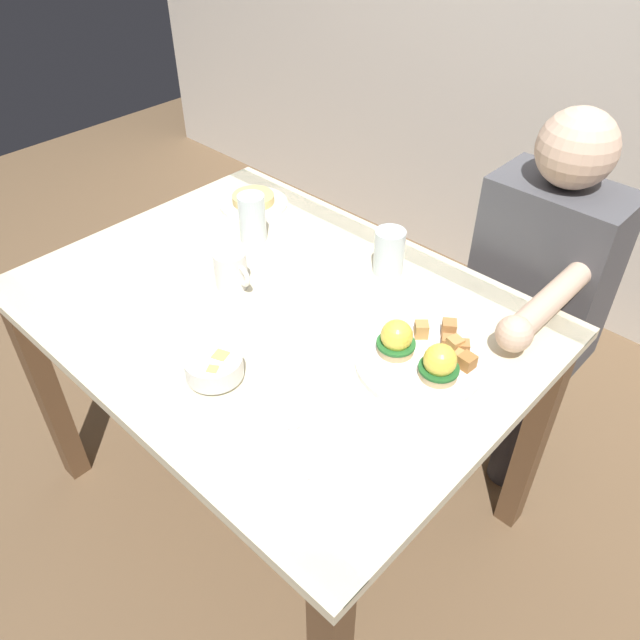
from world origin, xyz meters
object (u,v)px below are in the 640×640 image
water_glass_near (389,254)px  water_glass_far (252,221)px  dining_table (277,339)px  coffee_mug (231,269)px  eggs_benedict_plate (421,356)px  side_plate (254,202)px  diner_person (535,291)px  fork (298,441)px  fruit_bowl (214,367)px

water_glass_near → water_glass_far: (-0.36, -0.13, 0.00)m
dining_table → coffee_mug: size_ratio=10.76×
eggs_benedict_plate → water_glass_far: 0.64m
eggs_benedict_plate → side_plate: bearing=164.1°
eggs_benedict_plate → diner_person: diner_person is taller
water_glass_far → side_plate: water_glass_far is taller
dining_table → diner_person: diner_person is taller
dining_table → water_glass_far: (-0.26, 0.16, 0.16)m
water_glass_near → dining_table: bearing=-110.0°
fork → side_plate: 0.91m
fork → coffee_mug: bearing=152.7°
coffee_mug → fork: (0.46, -0.24, -0.05)m
water_glass_near → water_glass_far: bearing=-160.2°
coffee_mug → side_plate: coffee_mug is taller
dining_table → water_glass_far: bearing=147.2°
water_glass_far → side_plate: (-0.14, 0.12, -0.04)m
water_glass_near → diner_person: (0.27, 0.31, -0.14)m
dining_table → fork: bearing=-37.5°
fruit_bowl → side_plate: fruit_bowl is taller
water_glass_near → side_plate: bearing=-179.3°
fruit_bowl → water_glass_near: water_glass_near is taller
fork → water_glass_far: 0.72m
coffee_mug → diner_person: diner_person is taller
side_plate → diner_person: size_ratio=0.18×
side_plate → diner_person: 0.84m
fruit_bowl → diner_person: size_ratio=0.11×
water_glass_far → side_plate: bearing=138.0°
coffee_mug → water_glass_near: water_glass_near is taller
eggs_benedict_plate → fork: bearing=-97.3°
water_glass_near → side_plate: size_ratio=0.60×
fruit_bowl → fork: fruit_bowl is taller
water_glass_near → fork: bearing=-67.8°
fruit_bowl → water_glass_near: 0.55m
fruit_bowl → fork: bearing=-0.8°
water_glass_far → diner_person: bearing=34.6°
dining_table → water_glass_near: bearing=70.0°
water_glass_near → diner_person: 0.43m
water_glass_far → dining_table: bearing=-32.8°
fork → fruit_bowl: bearing=179.2°
fruit_bowl → water_glass_far: (-0.34, 0.42, 0.03)m
dining_table → side_plate: bearing=143.7°
water_glass_near → diner_person: diner_person is taller
water_glass_far → side_plate: size_ratio=0.66×
coffee_mug → diner_person: (0.51, 0.62, -0.14)m
fruit_bowl → coffee_mug: 0.32m
dining_table → fruit_bowl: bearing=-71.2°
water_glass_far → side_plate: 0.19m
side_plate → eggs_benedict_plate: bearing=-15.9°
fork → water_glass_near: size_ratio=1.20×
coffee_mug → fork: size_ratio=0.78×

